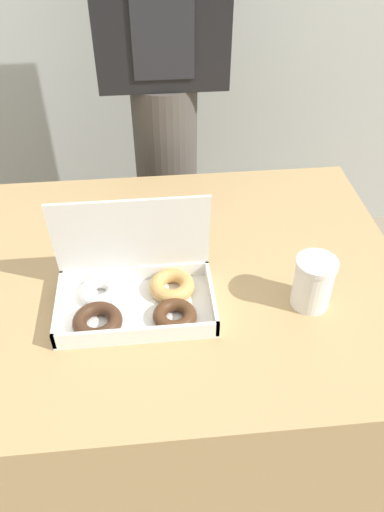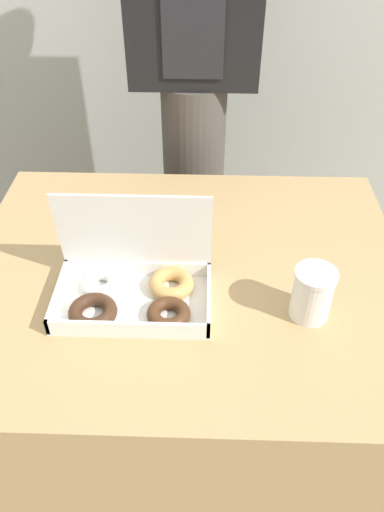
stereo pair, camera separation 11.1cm
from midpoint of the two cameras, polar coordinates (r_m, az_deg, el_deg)
The scene contains 5 objects.
ground_plane at distance 1.79m, azimuth -2.71°, elevation -19.09°, with size 14.00×14.00×0.00m, color gray.
table at distance 1.49m, azimuth -3.15°, elevation -12.08°, with size 1.09×0.89×0.72m.
donut_box at distance 1.12m, azimuth -9.24°, elevation -4.26°, with size 0.35×0.23×0.24m.
coffee_cup at distance 1.12m, azimuth 10.95°, elevation -3.12°, with size 0.09×0.09×0.13m.
person_customer at distance 1.70m, azimuth -5.41°, elevation 19.49°, with size 0.40×0.22×1.72m.
Camera 1 is at (-0.06, -0.90, 1.55)m, focal length 35.00 mm.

